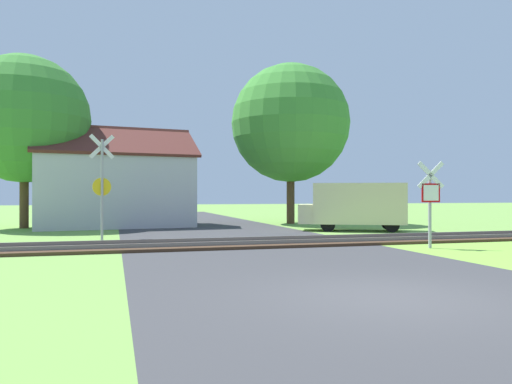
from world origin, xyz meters
TOP-DOWN VIEW (x-y plane):
  - ground_plane at (0.00, 0.00)m, footprint 160.00×160.00m
  - road_asphalt at (0.00, 2.00)m, footprint 8.39×80.00m
  - rail_track at (0.00, 8.92)m, footprint 60.00×2.60m
  - stop_sign_near at (5.25, 6.39)m, footprint 0.87×0.21m
  - crossing_sign_far at (-4.82, 11.08)m, footprint 0.87×0.19m
  - house at (-4.43, 20.44)m, footprint 8.80×6.26m
  - tree_right at (5.62, 20.43)m, footprint 6.98×6.98m
  - tree_left at (-8.81, 20.32)m, footprint 6.51×6.51m
  - mail_truck at (6.52, 14.01)m, footprint 5.22×3.77m

SIDE VIEW (x-z plane):
  - ground_plane at x=0.00m, z-range 0.00..0.00m
  - road_asphalt at x=0.00m, z-range 0.00..0.01m
  - rail_track at x=0.00m, z-range -0.05..0.17m
  - mail_truck at x=6.52m, z-range 0.12..2.36m
  - stop_sign_near at x=5.25m, z-range 0.22..2.98m
  - house at x=-4.43m, z-range -0.65..4.71m
  - crossing_sign_far at x=-4.82m, z-range 0.23..4.07m
  - tree_left at x=-8.81m, z-range 1.15..9.97m
  - tree_right at x=5.62m, z-range 1.21..10.64m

